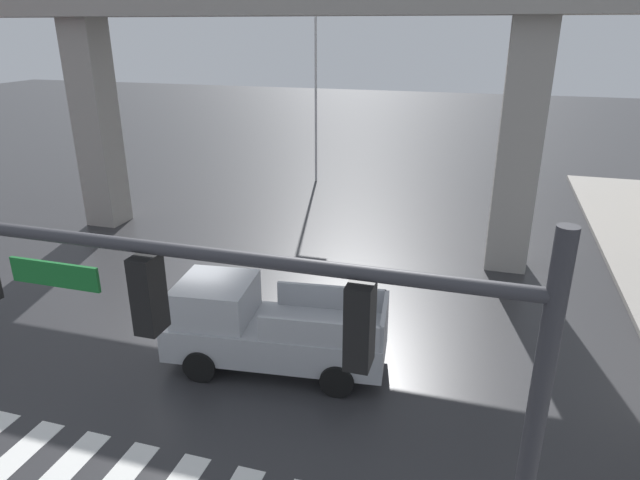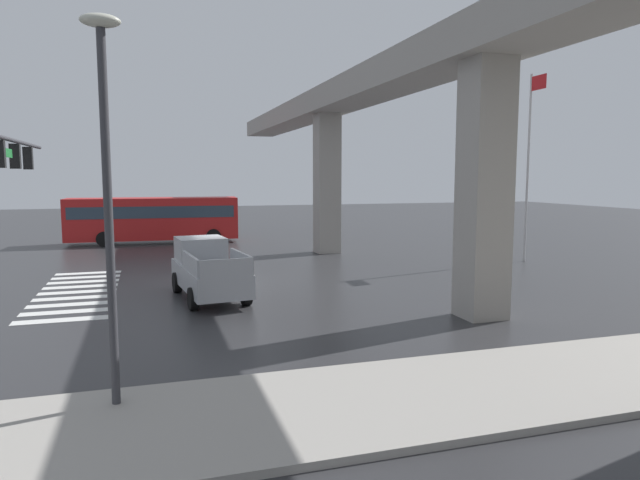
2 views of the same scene
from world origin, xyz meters
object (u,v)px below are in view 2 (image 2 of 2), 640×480
city_bus (154,217)px  street_lamp_near_corner (106,168)px  flagpole (530,154)px  pickup_truck (208,270)px

city_bus → street_lamp_near_corner: 27.76m
street_lamp_near_corner → flagpole: bearing=124.8°
street_lamp_near_corner → flagpole: (-13.44, 19.33, 0.97)m
pickup_truck → street_lamp_near_corner: 10.73m
flagpole → street_lamp_near_corner: bearing=-55.2°
city_bus → street_lamp_near_corner: bearing=-2.3°
pickup_truck → street_lamp_near_corner: size_ratio=0.73×
pickup_truck → street_lamp_near_corner: (9.75, -2.73, 3.57)m
city_bus → street_lamp_near_corner: (27.60, -1.12, 2.83)m
pickup_truck → flagpole: size_ratio=0.56×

